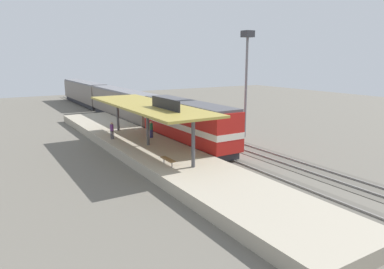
{
  "coord_description": "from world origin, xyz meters",
  "views": [
    {
      "loc": [
        -17.84,
        -29.49,
        8.87
      ],
      "look_at": [
        -1.38,
        -2.56,
        2.0
      ],
      "focal_mm": 33.15,
      "sensor_mm": 36.0,
      "label": 1
    }
  ],
  "objects_px": {
    "passenger_carriage_front": "(123,104)",
    "passenger_carriage_rear": "(84,92)",
    "locomotive": "(187,123)",
    "person_waiting": "(151,128)",
    "person_walking": "(112,130)",
    "platform_bench": "(168,160)",
    "light_mast": "(247,62)"
  },
  "relations": [
    {
      "from": "passenger_carriage_front",
      "to": "passenger_carriage_rear",
      "type": "bearing_deg",
      "value": 90.0
    },
    {
      "from": "locomotive",
      "to": "person_waiting",
      "type": "height_order",
      "value": "locomotive"
    },
    {
      "from": "person_waiting",
      "to": "passenger_carriage_front",
      "type": "bearing_deg",
      "value": 79.22
    },
    {
      "from": "passenger_carriage_front",
      "to": "person_walking",
      "type": "bearing_deg",
      "value": -114.58
    },
    {
      "from": "platform_bench",
      "to": "passenger_carriage_front",
      "type": "height_order",
      "value": "passenger_carriage_front"
    },
    {
      "from": "platform_bench",
      "to": "passenger_carriage_rear",
      "type": "bearing_deg",
      "value": 82.58
    },
    {
      "from": "locomotive",
      "to": "person_waiting",
      "type": "bearing_deg",
      "value": 146.83
    },
    {
      "from": "person_walking",
      "to": "locomotive",
      "type": "bearing_deg",
      "value": -27.36
    },
    {
      "from": "person_waiting",
      "to": "person_walking",
      "type": "height_order",
      "value": "same"
    },
    {
      "from": "light_mast",
      "to": "person_walking",
      "type": "height_order",
      "value": "light_mast"
    },
    {
      "from": "platform_bench",
      "to": "light_mast",
      "type": "relative_size",
      "value": 0.15
    },
    {
      "from": "person_walking",
      "to": "person_waiting",
      "type": "bearing_deg",
      "value": -21.92
    },
    {
      "from": "light_mast",
      "to": "person_walking",
      "type": "bearing_deg",
      "value": 167.94
    },
    {
      "from": "platform_bench",
      "to": "person_waiting",
      "type": "distance_m",
      "value": 9.73
    },
    {
      "from": "person_waiting",
      "to": "light_mast",
      "type": "bearing_deg",
      "value": -8.58
    },
    {
      "from": "light_mast",
      "to": "person_waiting",
      "type": "xyz_separation_m",
      "value": [
        -10.85,
        1.64,
        -6.54
      ]
    },
    {
      "from": "locomotive",
      "to": "person_waiting",
      "type": "xyz_separation_m",
      "value": [
        -3.05,
        1.99,
        -0.56
      ]
    },
    {
      "from": "person_waiting",
      "to": "platform_bench",
      "type": "bearing_deg",
      "value": -107.7
    },
    {
      "from": "passenger_carriage_rear",
      "to": "person_walking",
      "type": "distance_m",
      "value": 35.98
    },
    {
      "from": "platform_bench",
      "to": "passenger_carriage_rear",
      "type": "xyz_separation_m",
      "value": [
        6.0,
        46.06,
        0.97
      ]
    },
    {
      "from": "passenger_carriage_rear",
      "to": "platform_bench",
      "type": "bearing_deg",
      "value": -97.42
    },
    {
      "from": "light_mast",
      "to": "person_waiting",
      "type": "distance_m",
      "value": 12.77
    },
    {
      "from": "passenger_carriage_rear",
      "to": "person_walking",
      "type": "relative_size",
      "value": 11.7
    },
    {
      "from": "locomotive",
      "to": "passenger_carriage_front",
      "type": "relative_size",
      "value": 0.72
    },
    {
      "from": "locomotive",
      "to": "light_mast",
      "type": "distance_m",
      "value": 9.84
    },
    {
      "from": "platform_bench",
      "to": "passenger_carriage_front",
      "type": "distance_m",
      "value": 25.98
    },
    {
      "from": "light_mast",
      "to": "person_waiting",
      "type": "relative_size",
      "value": 6.84
    },
    {
      "from": "platform_bench",
      "to": "locomotive",
      "type": "relative_size",
      "value": 0.12
    },
    {
      "from": "person_walking",
      "to": "light_mast",
      "type": "bearing_deg",
      "value": -12.06
    },
    {
      "from": "platform_bench",
      "to": "light_mast",
      "type": "distance_m",
      "value": 17.27
    },
    {
      "from": "light_mast",
      "to": "person_waiting",
      "type": "height_order",
      "value": "light_mast"
    },
    {
      "from": "light_mast",
      "to": "locomotive",
      "type": "bearing_deg",
      "value": -177.39
    }
  ]
}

